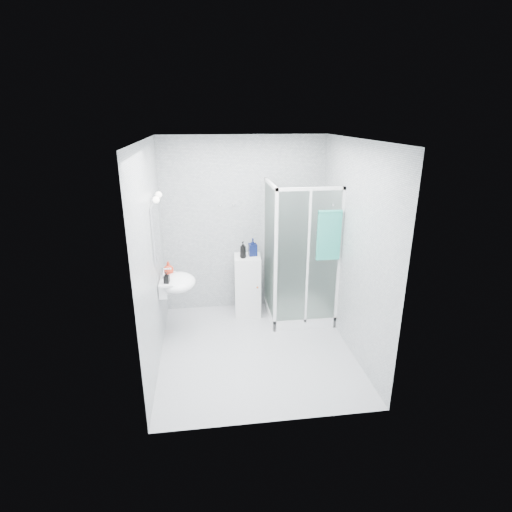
{
  "coord_description": "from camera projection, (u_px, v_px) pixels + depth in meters",
  "views": [
    {
      "loc": [
        -0.59,
        -4.41,
        2.84
      ],
      "look_at": [
        0.05,
        0.35,
        1.15
      ],
      "focal_mm": 28.0,
      "sensor_mm": 36.0,
      "label": 1
    }
  ],
  "objects": [
    {
      "name": "hand_towel",
      "position": [
        329.0,
        234.0,
        5.14
      ],
      "size": [
        0.31,
        0.05,
        0.67
      ],
      "color": "teal",
      "rests_on": "shower_enclosure"
    },
    {
      "name": "vanity_lights",
      "position": [
        157.0,
        197.0,
        4.78
      ],
      "size": [
        0.1,
        0.4,
        0.08
      ],
      "color": "silver",
      "rests_on": "room"
    },
    {
      "name": "wall_hooks",
      "position": [
        227.0,
        205.0,
        5.74
      ],
      "size": [
        0.23,
        0.06,
        0.03
      ],
      "color": "silver",
      "rests_on": "room"
    },
    {
      "name": "wall_basin",
      "position": [
        176.0,
        283.0,
        5.17
      ],
      "size": [
        0.46,
        0.56,
        0.35
      ],
      "color": "white",
      "rests_on": "ground"
    },
    {
      "name": "room",
      "position": [
        256.0,
        254.0,
        4.71
      ],
      "size": [
        2.4,
        2.6,
        2.6
      ],
      "color": "#BABFC0",
      "rests_on": "ground"
    },
    {
      "name": "soap_dispenser_orange",
      "position": [
        168.0,
        268.0,
        5.24
      ],
      "size": [
        0.17,
        0.17,
        0.18
      ],
      "primitive_type": "imported",
      "rotation": [
        0.0,
        0.0,
        0.25
      ],
      "color": "red",
      "rests_on": "wall_basin"
    },
    {
      "name": "soap_dispenser_black",
      "position": [
        167.0,
        278.0,
        4.97
      ],
      "size": [
        0.08,
        0.08,
        0.15
      ],
      "primitive_type": "imported",
      "rotation": [
        0.0,
        0.0,
        -0.2
      ],
      "color": "black",
      "rests_on": "wall_basin"
    },
    {
      "name": "shampoo_bottle_a",
      "position": [
        243.0,
        250.0,
        5.68
      ],
      "size": [
        0.12,
        0.12,
        0.24
      ],
      "primitive_type": "imported",
      "rotation": [
        0.0,
        0.0,
        -0.34
      ],
      "color": "black",
      "rests_on": "storage_cabinet"
    },
    {
      "name": "mirror",
      "position": [
        156.0,
        231.0,
        4.91
      ],
      "size": [
        0.02,
        0.6,
        0.7
      ],
      "primitive_type": "cube",
      "color": "white",
      "rests_on": "room"
    },
    {
      "name": "shower_enclosure",
      "position": [
        294.0,
        290.0,
        5.79
      ],
      "size": [
        0.9,
        0.95,
        2.0
      ],
      "color": "white",
      "rests_on": "ground"
    },
    {
      "name": "shampoo_bottle_b",
      "position": [
        253.0,
        247.0,
        5.78
      ],
      "size": [
        0.13,
        0.13,
        0.26
      ],
      "primitive_type": "imported",
      "rotation": [
        0.0,
        0.0,
        0.08
      ],
      "color": "#0A1441",
      "rests_on": "storage_cabinet"
    },
    {
      "name": "storage_cabinet",
      "position": [
        248.0,
        285.0,
        5.93
      ],
      "size": [
        0.4,
        0.42,
        0.92
      ],
      "rotation": [
        0.0,
        0.0,
        -0.07
      ],
      "color": "white",
      "rests_on": "ground"
    }
  ]
}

